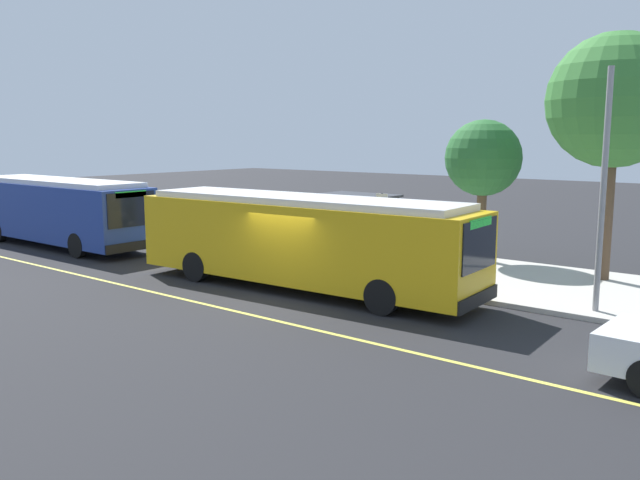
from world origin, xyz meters
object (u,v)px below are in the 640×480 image
at_px(transit_bus_second, 59,209).
at_px(route_sign_post, 382,223).
at_px(waiting_bench, 362,245).
at_px(transit_bus_main, 301,239).

xyz_separation_m(transit_bus_second, route_sign_post, (15.13, 2.77, 0.34)).
bearing_deg(transit_bus_second, waiting_bench, 22.51).
xyz_separation_m(waiting_bench, route_sign_post, (2.51, -2.46, 1.32)).
distance_m(transit_bus_main, transit_bus_second, 13.81).
bearing_deg(waiting_bench, transit_bus_main, -76.74).
xyz_separation_m(transit_bus_second, waiting_bench, (12.62, 5.23, -0.98)).
height_order(transit_bus_main, transit_bus_second, same).
height_order(transit_bus_main, route_sign_post, same).
xyz_separation_m(transit_bus_main, waiting_bench, (-1.18, 5.01, -0.98)).
bearing_deg(route_sign_post, transit_bus_main, -117.44).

